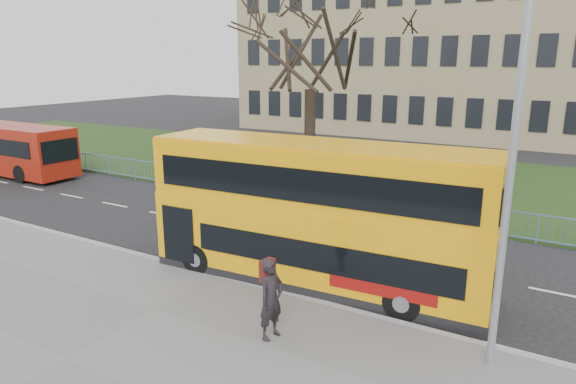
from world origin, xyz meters
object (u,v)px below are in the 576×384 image
(red_bus, at_px, (0,147))
(street_lamp, at_px, (507,155))
(yellow_bus, at_px, (316,211))
(pedestrian, at_px, (271,299))

(red_bus, xyz_separation_m, street_lamp, (27.83, -6.29, 3.10))
(yellow_bus, xyz_separation_m, red_bus, (-22.75, 4.36, -0.70))
(yellow_bus, distance_m, red_bus, 23.17)
(yellow_bus, bearing_deg, pedestrian, -82.87)
(pedestrian, bearing_deg, street_lamp, -62.77)
(red_bus, bearing_deg, street_lamp, -12.91)
(red_bus, bearing_deg, pedestrian, -18.53)
(yellow_bus, height_order, pedestrian, yellow_bus)
(pedestrian, height_order, street_lamp, street_lamp)
(yellow_bus, distance_m, street_lamp, 5.94)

